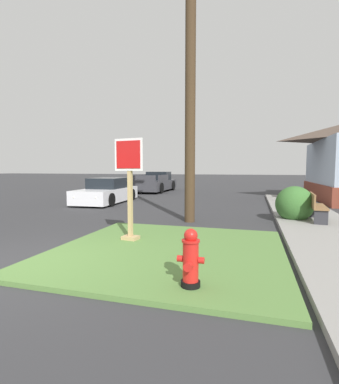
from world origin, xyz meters
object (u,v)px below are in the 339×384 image
object	(u,v)px
parked_sedan_white	(107,192)
pickup_truck_charcoal	(156,183)
street_bench	(316,206)
manhole_cover	(127,229)
utility_pole	(190,68)
fire_hydrant	(191,260)
stop_sign	(130,191)

from	to	relation	value
parked_sedan_white	pickup_truck_charcoal	size ratio (longest dim) A/B	0.85
pickup_truck_charcoal	street_bench	size ratio (longest dim) A/B	3.50
manhole_cover	utility_pole	world-z (taller)	utility_pole
fire_hydrant	parked_sedan_white	xyz separation A→B (m)	(-6.29, 9.25, 0.08)
fire_hydrant	manhole_cover	world-z (taller)	fire_hydrant
pickup_truck_charcoal	utility_pole	bearing A→B (deg)	-66.15
stop_sign	street_bench	distance (m)	5.89
fire_hydrant	manhole_cover	xyz separation A→B (m)	(-2.58, 3.55, -0.46)
street_bench	stop_sign	bearing A→B (deg)	-141.70
stop_sign	pickup_truck_charcoal	world-z (taller)	stop_sign
pickup_truck_charcoal	fire_hydrant	bearing A→B (deg)	-69.58
pickup_truck_charcoal	utility_pole	world-z (taller)	utility_pole
fire_hydrant	stop_sign	xyz separation A→B (m)	(-1.91, 2.23, 0.75)
parked_sedan_white	street_bench	size ratio (longest dim) A/B	2.98
parked_sedan_white	pickup_truck_charcoal	world-z (taller)	pickup_truck_charcoal
manhole_cover	utility_pole	bearing A→B (deg)	49.81
stop_sign	parked_sedan_white	bearing A→B (deg)	122.02
utility_pole	fire_hydrant	bearing A→B (deg)	-77.62
stop_sign	utility_pole	size ratio (longest dim) A/B	0.25
fire_hydrant	pickup_truck_charcoal	xyz separation A→B (m)	(-6.22, 16.70, 0.15)
parked_sedan_white	pickup_truck_charcoal	bearing A→B (deg)	89.44
manhole_cover	pickup_truck_charcoal	world-z (taller)	pickup_truck_charcoal
fire_hydrant	stop_sign	world-z (taller)	stop_sign
stop_sign	street_bench	xyz separation A→B (m)	(4.59, 3.63, -0.63)
fire_hydrant	pickup_truck_charcoal	bearing A→B (deg)	110.42
parked_sedan_white	utility_pole	distance (m)	7.81
stop_sign	pickup_truck_charcoal	xyz separation A→B (m)	(-4.31, 14.47, -0.60)
stop_sign	pickup_truck_charcoal	size ratio (longest dim) A/B	0.45
manhole_cover	utility_pole	distance (m)	5.33
fire_hydrant	street_bench	bearing A→B (deg)	65.36
utility_pole	manhole_cover	bearing A→B (deg)	-130.19
utility_pole	parked_sedan_white	bearing A→B (deg)	142.07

